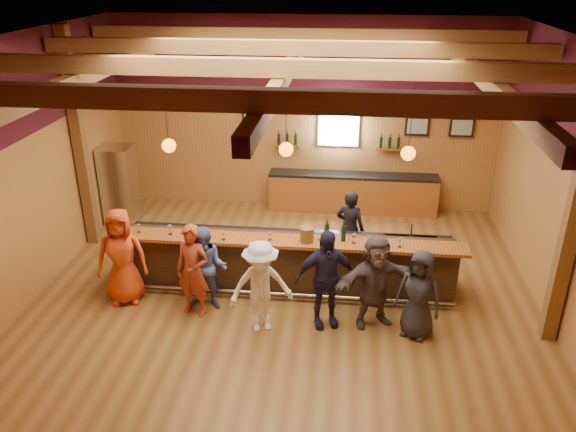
# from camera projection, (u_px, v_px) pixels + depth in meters

# --- Properties ---
(room) EXTENTS (9.04, 9.00, 4.52)m
(room) POSITION_uv_depth(u_px,v_px,m) (286.00, 118.00, 9.15)
(room) COLOR brown
(room) RESTS_ON ground
(bar_counter) EXTENTS (6.30, 1.07, 1.11)m
(bar_counter) POSITION_uv_depth(u_px,v_px,m) (288.00, 260.00, 10.34)
(bar_counter) COLOR black
(bar_counter) RESTS_ON ground
(back_bar_cabinet) EXTENTS (4.00, 0.52, 0.95)m
(back_bar_cabinet) POSITION_uv_depth(u_px,v_px,m) (353.00, 193.00, 13.48)
(back_bar_cabinet) COLOR brown
(back_bar_cabinet) RESTS_ON ground
(window) EXTENTS (0.95, 0.09, 0.95)m
(window) POSITION_uv_depth(u_px,v_px,m) (339.00, 126.00, 13.07)
(window) COLOR silver
(window) RESTS_ON room
(framed_pictures) EXTENTS (5.35, 0.05, 0.45)m
(framed_pictures) POSITION_uv_depth(u_px,v_px,m) (376.00, 125.00, 12.96)
(framed_pictures) COLOR black
(framed_pictures) RESTS_ON room
(wine_shelves) EXTENTS (3.00, 0.18, 0.30)m
(wine_shelves) POSITION_uv_depth(u_px,v_px,m) (338.00, 144.00, 13.19)
(wine_shelves) COLOR brown
(wine_shelves) RESTS_ON room
(pendant_lights) EXTENTS (4.24, 0.24, 1.37)m
(pendant_lights) POSITION_uv_depth(u_px,v_px,m) (286.00, 149.00, 9.30)
(pendant_lights) COLOR black
(pendant_lights) RESTS_ON room
(stainless_fridge) EXTENTS (0.70, 0.70, 1.80)m
(stainless_fridge) POSITION_uv_depth(u_px,v_px,m) (120.00, 185.00, 12.80)
(stainless_fridge) COLOR silver
(stainless_fridge) RESTS_ON ground
(customer_orange) EXTENTS (0.96, 0.74, 1.77)m
(customer_orange) POSITION_uv_depth(u_px,v_px,m) (122.00, 256.00, 9.73)
(customer_orange) COLOR #CA3F13
(customer_orange) RESTS_ON ground
(customer_redvest) EXTENTS (0.69, 0.54, 1.65)m
(customer_redvest) POSITION_uv_depth(u_px,v_px,m) (193.00, 271.00, 9.38)
(customer_redvest) COLOR #9E391C
(customer_redvest) RESTS_ON ground
(customer_denim) EXTENTS (0.75, 0.59, 1.53)m
(customer_denim) POSITION_uv_depth(u_px,v_px,m) (206.00, 269.00, 9.56)
(customer_denim) COLOR #4A5F94
(customer_denim) RESTS_ON ground
(customer_white) EXTENTS (1.17, 0.91, 1.60)m
(customer_white) POSITION_uv_depth(u_px,v_px,m) (261.00, 287.00, 8.97)
(customer_white) COLOR white
(customer_white) RESTS_ON ground
(customer_navy) EXTENTS (1.09, 0.71, 1.73)m
(customer_navy) POSITION_uv_depth(u_px,v_px,m) (325.00, 279.00, 9.07)
(customer_navy) COLOR #1D1C38
(customer_navy) RESTS_ON ground
(customer_brown) EXTENTS (1.57, 1.01, 1.62)m
(customer_brown) POSITION_uv_depth(u_px,v_px,m) (375.00, 281.00, 9.11)
(customer_brown) COLOR #4E3F3E
(customer_brown) RESTS_ON ground
(customer_dark) EXTENTS (0.88, 0.76, 1.51)m
(customer_dark) POSITION_uv_depth(u_px,v_px,m) (419.00, 294.00, 8.85)
(customer_dark) COLOR #252528
(customer_dark) RESTS_ON ground
(bartender) EXTENTS (0.68, 0.56, 1.58)m
(bartender) POSITION_uv_depth(u_px,v_px,m) (350.00, 229.00, 10.94)
(bartender) COLOR black
(bartender) RESTS_ON ground
(ice_bucket) EXTENTS (0.24, 0.24, 0.26)m
(ice_bucket) POSITION_uv_depth(u_px,v_px,m) (307.00, 235.00, 9.69)
(ice_bucket) COLOR brown
(ice_bucket) RESTS_ON bar_counter
(bottle_a) EXTENTS (0.08, 0.08, 0.35)m
(bottle_a) POSITION_uv_depth(u_px,v_px,m) (327.00, 231.00, 9.82)
(bottle_a) COLOR black
(bottle_a) RESTS_ON bar_counter
(bottle_b) EXTENTS (0.08, 0.08, 0.38)m
(bottle_b) POSITION_uv_depth(u_px,v_px,m) (343.00, 233.00, 9.71)
(bottle_b) COLOR black
(bottle_b) RESTS_ON bar_counter
(glass_a) EXTENTS (0.08, 0.08, 0.17)m
(glass_a) POSITION_uv_depth(u_px,v_px,m) (138.00, 226.00, 10.02)
(glass_a) COLOR silver
(glass_a) RESTS_ON bar_counter
(glass_b) EXTENTS (0.09, 0.09, 0.19)m
(glass_b) POSITION_uv_depth(u_px,v_px,m) (170.00, 227.00, 9.94)
(glass_b) COLOR silver
(glass_b) RESTS_ON bar_counter
(glass_c) EXTENTS (0.07, 0.07, 0.16)m
(glass_c) POSITION_uv_depth(u_px,v_px,m) (203.00, 230.00, 9.88)
(glass_c) COLOR silver
(glass_c) RESTS_ON bar_counter
(glass_d) EXTENTS (0.08, 0.08, 0.18)m
(glass_d) POSITION_uv_depth(u_px,v_px,m) (223.00, 233.00, 9.75)
(glass_d) COLOR silver
(glass_d) RESTS_ON bar_counter
(glass_e) EXTENTS (0.07, 0.07, 0.16)m
(glass_e) POSITION_uv_depth(u_px,v_px,m) (270.00, 234.00, 9.75)
(glass_e) COLOR silver
(glass_e) RESTS_ON bar_counter
(glass_f) EXTENTS (0.08, 0.08, 0.17)m
(glass_f) POSITION_uv_depth(u_px,v_px,m) (320.00, 234.00, 9.74)
(glass_f) COLOR silver
(glass_f) RESTS_ON bar_counter
(glass_g) EXTENTS (0.08, 0.08, 0.19)m
(glass_g) POSITION_uv_depth(u_px,v_px,m) (354.00, 236.00, 9.63)
(glass_g) COLOR silver
(glass_g) RESTS_ON bar_counter
(glass_h) EXTENTS (0.08, 0.08, 0.18)m
(glass_h) POSITION_uv_depth(u_px,v_px,m) (400.00, 240.00, 9.51)
(glass_h) COLOR silver
(glass_h) RESTS_ON bar_counter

